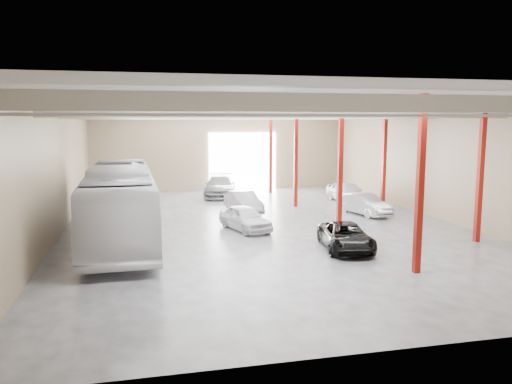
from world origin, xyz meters
name	(u,v)px	position (x,y,z in m)	size (l,w,h in m)	color
depot_shell	(264,139)	(0.13, 0.48, 4.98)	(22.12, 32.12, 7.06)	#3F3F43
coach_bus	(120,203)	(-7.82, -1.83, 1.91)	(3.21, 13.70, 3.82)	silver
black_sedan	(346,237)	(2.50, -6.00, 0.62)	(2.05, 4.45, 1.24)	black
car_row_a	(245,218)	(-1.24, -0.80, 0.68)	(1.61, 3.99, 1.36)	silver
car_row_b	(243,202)	(-0.25, 4.50, 0.69)	(1.47, 4.21, 1.39)	#A8A7AC
car_row_c	(220,186)	(-0.64, 12.00, 0.83)	(2.33, 5.72, 1.66)	slate
car_right_near	(365,204)	(7.23, 2.00, 0.67)	(1.42, 4.08, 1.34)	#AEAFB3
car_right_far	(348,192)	(8.27, 7.20, 0.75)	(1.77, 4.39, 1.50)	silver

